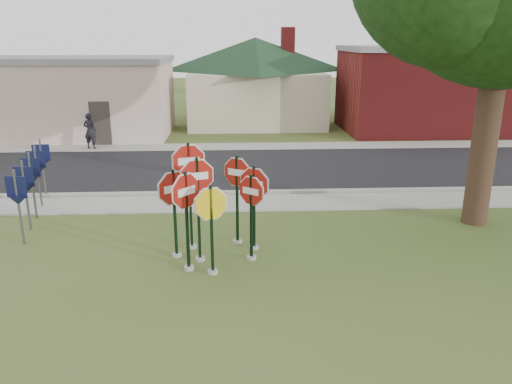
{
  "coord_description": "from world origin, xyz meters",
  "views": [
    {
      "loc": [
        0.46,
        -9.84,
        5.14
      ],
      "look_at": [
        1.05,
        2.0,
        1.48
      ],
      "focal_mm": 35.0,
      "sensor_mm": 36.0,
      "label": 1
    }
  ],
  "objects_px": {
    "stop_sign_yellow": "(211,220)",
    "pedestrian": "(90,131)",
    "stop_sign_left": "(186,207)",
    "stop_sign_center": "(198,195)"
  },
  "relations": [
    {
      "from": "stop_sign_yellow",
      "to": "pedestrian",
      "type": "bearing_deg",
      "value": 114.84
    },
    {
      "from": "stop_sign_yellow",
      "to": "stop_sign_left",
      "type": "height_order",
      "value": "stop_sign_left"
    },
    {
      "from": "stop_sign_left",
      "to": "stop_sign_yellow",
      "type": "bearing_deg",
      "value": -21.63
    },
    {
      "from": "stop_sign_left",
      "to": "pedestrian",
      "type": "bearing_deg",
      "value": 113.21
    },
    {
      "from": "pedestrian",
      "to": "stop_sign_yellow",
      "type": "bearing_deg",
      "value": 127.96
    },
    {
      "from": "stop_sign_center",
      "to": "pedestrian",
      "type": "xyz_separation_m",
      "value": [
        -5.94,
        12.83,
        -0.75
      ]
    },
    {
      "from": "stop_sign_center",
      "to": "pedestrian",
      "type": "distance_m",
      "value": 14.16
    },
    {
      "from": "stop_sign_center",
      "to": "stop_sign_yellow",
      "type": "bearing_deg",
      "value": -65.22
    },
    {
      "from": "stop_sign_yellow",
      "to": "stop_sign_left",
      "type": "xyz_separation_m",
      "value": [
        -0.56,
        0.22,
        0.22
      ]
    },
    {
      "from": "stop_sign_yellow",
      "to": "stop_sign_left",
      "type": "bearing_deg",
      "value": 158.37
    }
  ]
}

